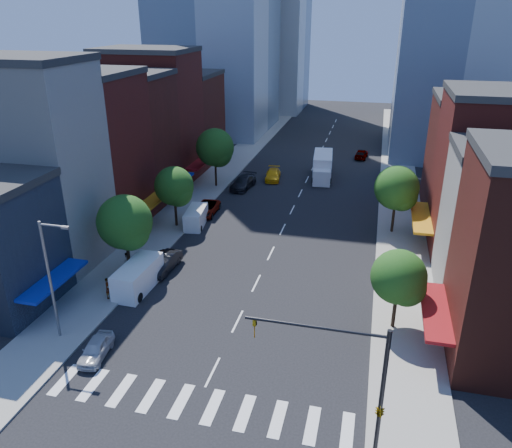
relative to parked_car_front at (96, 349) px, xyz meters
The scene contains 30 objects.
ground 8.28m from the parked_car_front, ahead, with size 220.00×220.00×0.00m, color black.
sidewalk_left 40.59m from the parked_car_front, 96.02° to the left, with size 5.00×120.00×0.15m, color gray.
sidewalk_right 45.38m from the parked_car_front, 62.79° to the left, with size 5.00×120.00×0.15m, color gray.
crosswalk 8.68m from the parked_car_front, 17.76° to the right, with size 19.00×3.00×0.01m, color silver.
bldg_left_1 19.63m from the parked_car_front, 135.90° to the left, with size 12.00×8.00×18.00m, color beige.
bldg_left_2 25.53m from the parked_car_front, 121.44° to the left, with size 12.00×9.00×16.00m, color #5A1A15.
bldg_left_3 32.74m from the parked_car_front, 113.48° to the left, with size 12.00×8.00×15.00m, color #491A12.
bldg_left_4 40.72m from the parked_car_front, 108.62° to the left, with size 12.00×9.00×17.00m, color #5A1A15.
bldg_left_5 49.40m from the parked_car_front, 105.07° to the left, with size 12.00×10.00×13.00m, color #491A12.
bldg_right_2 38.68m from the parked_car_front, 39.79° to the left, with size 12.00×10.00×15.00m, color #5A1A15.
bldg_right_3 45.50m from the parked_car_front, 49.60° to the left, with size 12.00×10.00×13.00m, color #491A12.
traffic_signal 18.99m from the parked_car_front, 12.83° to the right, with size 7.24×2.24×8.00m.
streetlight 6.00m from the parked_car_front, 159.11° to the left, with size 2.25×0.25×9.00m.
tree_left_near 12.44m from the parked_car_front, 105.37° to the left, with size 4.80×4.80×7.30m.
tree_left_mid 22.83m from the parked_car_front, 97.92° to the left, with size 4.20×4.20×6.65m.
tree_left_far 36.70m from the parked_car_front, 94.88° to the left, with size 5.00×5.00×7.75m.
tree_right_near 21.85m from the parked_car_front, 22.60° to the left, with size 4.00×4.00×6.20m.
tree_right_far 33.24m from the parked_car_front, 52.87° to the left, with size 4.60×4.60×7.20m.
parked_car_front is the anchor object (origin of this frame).
parked_car_second 12.63m from the parked_car_front, 92.05° to the left, with size 1.63×4.68×1.54m, color black.
parked_car_third 26.61m from the parked_car_front, 92.70° to the left, with size 2.32×5.02×1.40m, color #999999.
parked_car_rear 36.65m from the parked_car_front, 89.27° to the left, with size 2.22×5.46×1.58m, color black.
cargo_van_near 9.01m from the parked_car_front, 98.04° to the left, with size 2.39×5.58×2.35m.
cargo_van_far 23.07m from the parked_car_front, 93.07° to the left, with size 2.41×4.78×1.95m.
taxi 41.32m from the parked_car_front, 85.05° to the left, with size 1.97×4.84×1.40m, color #FFB80D.
traffic_car_oncoming 48.28m from the parked_car_front, 78.25° to the left, with size 1.45×4.15×1.37m, color black.
traffic_car_far 57.37m from the parked_car_front, 74.76° to the left, with size 1.74×4.34×1.48m, color #999999.
box_truck 44.73m from the parked_car_front, 76.81° to the left, with size 3.24×8.61×3.39m.
pedestrian_near 7.50m from the parked_car_front, 112.37° to the left, with size 0.66×0.43×1.81m, color #999999.
pedestrian_far 12.38m from the parked_car_front, 107.48° to the left, with size 0.79×0.62×1.63m, color #999999.
Camera 1 is at (9.08, -24.85, 21.87)m, focal length 35.00 mm.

